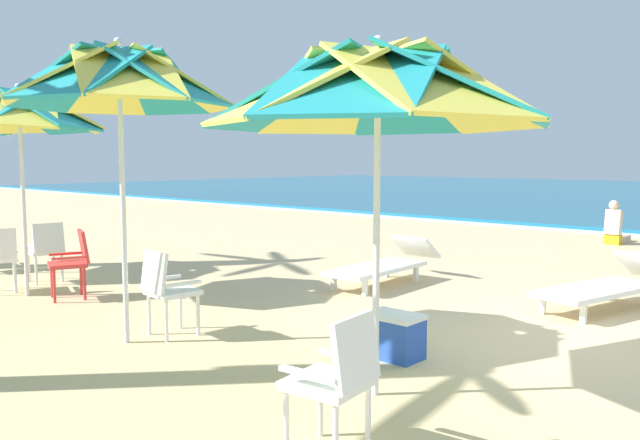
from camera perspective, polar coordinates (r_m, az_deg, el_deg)
The scene contains 12 objects.
ground_plane at distance 6.46m, azimuth 20.79°, elevation -10.69°, with size 80.00×80.00×0.00m, color #D3B784.
beach_umbrella_0 at distance 4.64m, azimuth 5.24°, elevation 11.46°, with size 2.55×2.55×2.64m.
plastic_chair_0 at distance 3.82m, azimuth 1.57°, elevation -13.86°, with size 0.52×0.49×0.87m.
beach_umbrella_1 at distance 6.27m, azimuth -17.67°, elevation 11.78°, with size 2.15×2.15×2.88m.
plastic_chair_1 at distance 6.48m, azimuth -13.67°, elevation -5.92°, with size 0.48×0.51×0.87m.
beach_umbrella_2 at distance 8.89m, azimuth -25.51°, elevation 8.67°, with size 2.13×2.13×2.71m.
plastic_chair_2 at distance 8.59m, azimuth -21.41°, elevation -3.35°, with size 0.57×0.59×0.87m.
plastic_chair_3 at distance 9.83m, azimuth -23.51°, elevation -2.35°, with size 0.52×0.50×0.87m.
sun_lounger_1 at distance 8.21m, azimuth 24.48°, elevation -5.38°, with size 1.12×2.23×0.62m.
sun_lounger_2 at distance 9.02m, azimuth 5.87°, elevation -3.97°, with size 0.73×2.17×0.62m.
cooler_box at distance 5.73m, azimuth 6.70°, elevation -10.32°, with size 0.50×0.34×0.40m.
beachgoer_seated at distance 14.58m, azimuth 25.12°, elevation -0.80°, with size 0.30×0.93×0.92m.
Camera 1 is at (2.21, -5.81, 1.76)m, focal length 35.43 mm.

